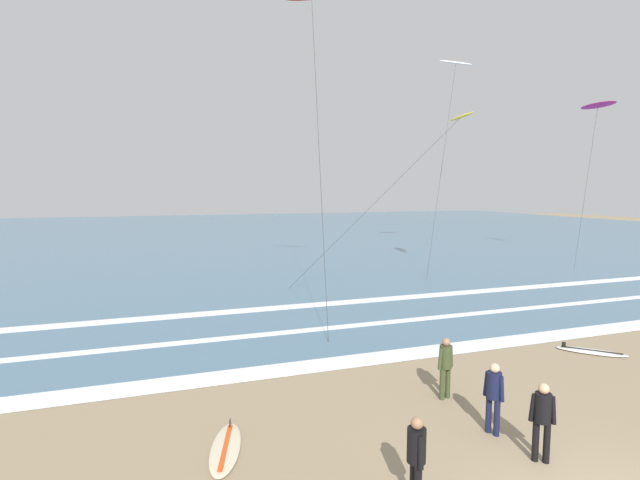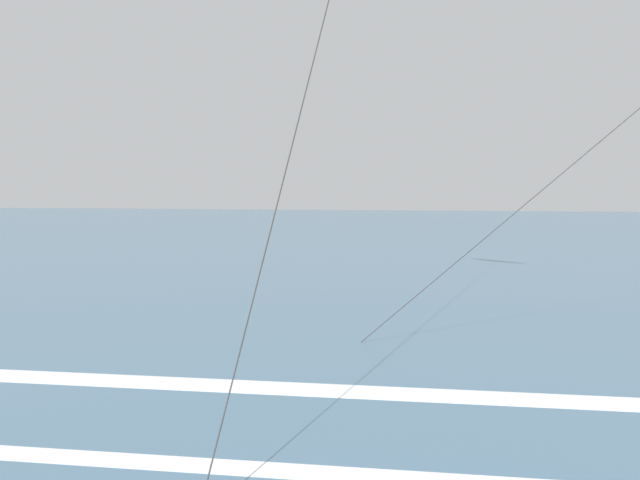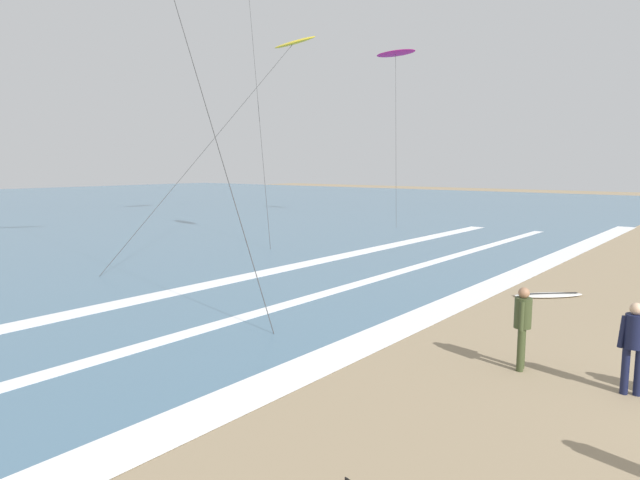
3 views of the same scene
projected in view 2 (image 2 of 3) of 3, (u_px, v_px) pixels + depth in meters
The scene contains 3 objects.
ocean_surface at pixel (404, 237), 49.86m from camera, with size 140.00×90.00×0.01m, color slate.
wave_foam_mid_break at pixel (304, 472), 9.51m from camera, with size 46.65×0.52×0.01m, color white.
wave_foam_outer_break at pixel (407, 394), 12.98m from camera, with size 43.95×0.84×0.01m, color white.
Camera 2 is at (1.23, 2.33, 4.07)m, focal length 38.18 mm.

